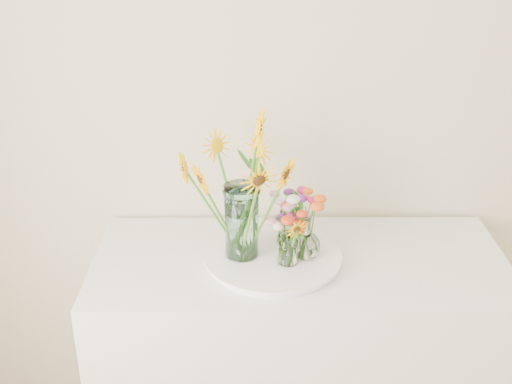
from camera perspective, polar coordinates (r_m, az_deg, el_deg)
counter at (r=2.45m, az=3.62°, el=-14.95°), size 1.40×0.60×0.90m
tray at (r=2.16m, az=1.49°, el=-5.89°), size 0.44×0.44×0.02m
mason_jar at (r=2.09m, az=-1.28°, el=-2.65°), size 0.13×0.13×0.26m
sunflower_bouquet at (r=2.03m, az=-1.31°, el=0.26°), size 0.69×0.69×0.49m
small_vase_a at (r=2.08m, az=2.88°, el=-5.11°), size 0.08×0.08×0.11m
wildflower_posy_a at (r=2.06m, az=2.91°, el=-4.03°), size 0.18×0.18×0.20m
small_vase_b at (r=2.11m, az=4.39°, el=-4.06°), size 0.11×0.11×0.15m
wildflower_posy_b at (r=2.09m, az=4.43°, el=-2.98°), size 0.20×0.20×0.24m
small_vase_c at (r=2.21m, az=3.01°, el=-3.06°), size 0.07×0.07×0.12m
wildflower_posy_c at (r=2.18m, az=3.04°, el=-2.02°), size 0.20×0.20×0.21m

